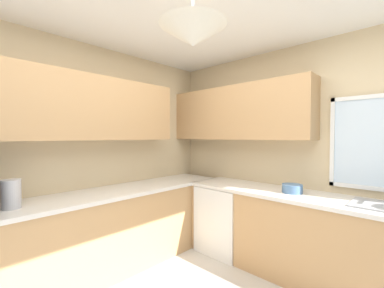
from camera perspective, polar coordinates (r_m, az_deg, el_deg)
room_shell at (r=2.54m, az=-3.31°, el=9.15°), size 3.61×3.71×2.62m
counter_run_left at (r=2.97m, az=-21.62°, el=-18.99°), size 0.65×3.32×0.88m
counter_run_back at (r=2.98m, az=24.77°, el=-18.96°), size 2.70×0.65×0.88m
dishwasher at (r=3.39m, az=7.90°, el=-16.67°), size 0.60×0.60×0.84m
kettle at (r=2.59m, az=-36.47°, el=-9.35°), size 0.15×0.15×0.24m
bowl at (r=2.89m, az=22.27°, el=-9.55°), size 0.21×0.21×0.09m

